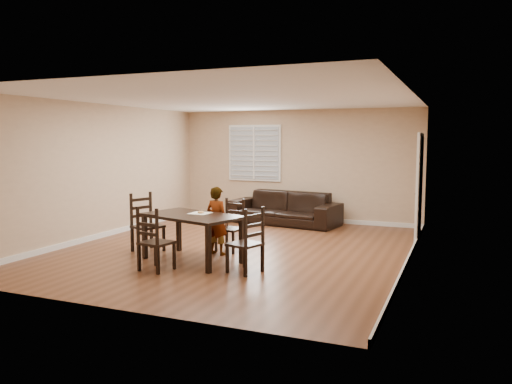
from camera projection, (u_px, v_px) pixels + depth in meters
ground at (237, 249)px, 9.08m from camera, size 7.00×7.00×0.00m
room at (243, 149)px, 9.04m from camera, size 6.04×7.04×2.72m
dining_table at (192, 220)px, 8.12m from camera, size 1.83×1.34×0.77m
chair_near at (233, 227)px, 8.96m from camera, size 0.47×0.45×0.93m
chair_far at (151, 243)px, 7.47m from camera, size 0.51×0.48×0.99m
chair_left at (144, 224)px, 8.93m from camera, size 0.57×0.59×1.04m
chair_right at (251, 244)px, 7.37m from camera, size 0.53×0.55×0.99m
child at (217, 221)px, 8.59m from camera, size 0.48×0.36×1.18m
napkin at (200, 213)px, 8.26m from camera, size 0.33×0.33×0.00m
donut at (201, 212)px, 8.24m from camera, size 0.11×0.11×0.04m
sofa at (284, 208)px, 11.76m from camera, size 2.72×1.40×0.76m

